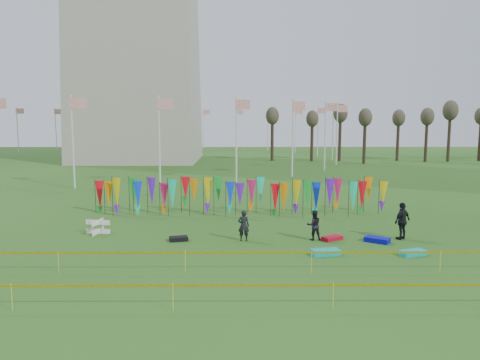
{
  "coord_description": "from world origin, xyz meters",
  "views": [
    {
      "loc": [
        0.07,
        -20.12,
        5.99
      ],
      "look_at": [
        0.23,
        6.0,
        2.56
      ],
      "focal_mm": 35.0,
      "sensor_mm": 36.0,
      "label": 1
    }
  ],
  "objects_px": {
    "kite_bag_turquoise": "(326,252)",
    "kite_bag_red": "(332,238)",
    "kite_bag_teal": "(413,253)",
    "kite_bag_blue": "(377,240)",
    "kite_bag_black": "(179,239)",
    "person_left": "(244,226)",
    "person_mid": "(314,225)",
    "box_kite": "(98,227)",
    "person_right": "(402,221)"
  },
  "relations": [
    {
      "from": "box_kite",
      "to": "kite_bag_red",
      "type": "xyz_separation_m",
      "value": [
        12.02,
        -1.33,
        -0.28
      ]
    },
    {
      "from": "person_right",
      "to": "kite_bag_blue",
      "type": "bearing_deg",
      "value": -14.29
    },
    {
      "from": "kite_bag_blue",
      "to": "kite_bag_black",
      "type": "bearing_deg",
      "value": 178.0
    },
    {
      "from": "person_right",
      "to": "box_kite",
      "type": "bearing_deg",
      "value": -39.88
    },
    {
      "from": "person_left",
      "to": "kite_bag_teal",
      "type": "bearing_deg",
      "value": 161.54
    },
    {
      "from": "kite_bag_blue",
      "to": "kite_bag_teal",
      "type": "distance_m",
      "value": 2.39
    },
    {
      "from": "kite_bag_black",
      "to": "box_kite",
      "type": "bearing_deg",
      "value": 162.05
    },
    {
      "from": "kite_bag_turquoise",
      "to": "kite_bag_black",
      "type": "relative_size",
      "value": 1.39
    },
    {
      "from": "person_mid",
      "to": "kite_bag_teal",
      "type": "height_order",
      "value": "person_mid"
    },
    {
      "from": "box_kite",
      "to": "kite_bag_red",
      "type": "distance_m",
      "value": 12.1
    },
    {
      "from": "kite_bag_blue",
      "to": "kite_bag_black",
      "type": "distance_m",
      "value": 9.75
    },
    {
      "from": "box_kite",
      "to": "kite_bag_black",
      "type": "height_order",
      "value": "box_kite"
    },
    {
      "from": "kite_bag_black",
      "to": "kite_bag_teal",
      "type": "relative_size",
      "value": 0.76
    },
    {
      "from": "person_left",
      "to": "kite_bag_teal",
      "type": "xyz_separation_m",
      "value": [
        7.45,
        -2.5,
        -0.66
      ]
    },
    {
      "from": "kite_bag_red",
      "to": "kite_bag_turquoise",
      "type": "bearing_deg",
      "value": -107.64
    },
    {
      "from": "person_left",
      "to": "kite_bag_blue",
      "type": "xyz_separation_m",
      "value": [
        6.53,
        -0.3,
        -0.65
      ]
    },
    {
      "from": "kite_bag_red",
      "to": "kite_bag_teal",
      "type": "distance_m",
      "value": 4.02
    },
    {
      "from": "box_kite",
      "to": "person_left",
      "type": "xyz_separation_m",
      "value": [
        7.61,
        -1.46,
        0.39
      ]
    },
    {
      "from": "box_kite",
      "to": "person_left",
      "type": "height_order",
      "value": "person_left"
    },
    {
      "from": "person_left",
      "to": "person_mid",
      "type": "bearing_deg",
      "value": -177.42
    },
    {
      "from": "kite_bag_red",
      "to": "kite_bag_teal",
      "type": "bearing_deg",
      "value": -40.95
    },
    {
      "from": "box_kite",
      "to": "kite_bag_black",
      "type": "distance_m",
      "value": 4.62
    },
    {
      "from": "box_kite",
      "to": "kite_bag_turquoise",
      "type": "xyz_separation_m",
      "value": [
        11.21,
        -3.9,
        -0.26
      ]
    },
    {
      "from": "kite_bag_teal",
      "to": "kite_bag_turquoise",
      "type": "bearing_deg",
      "value": 179.01
    },
    {
      "from": "person_mid",
      "to": "kite_bag_blue",
      "type": "xyz_separation_m",
      "value": [
        3.04,
        -0.45,
        -0.63
      ]
    },
    {
      "from": "person_right",
      "to": "kite_bag_blue",
      "type": "xyz_separation_m",
      "value": [
        -1.38,
        -0.53,
        -0.82
      ]
    },
    {
      "from": "kite_bag_turquoise",
      "to": "kite_bag_blue",
      "type": "xyz_separation_m",
      "value": [
        2.93,
        2.14,
        -0.0
      ]
    },
    {
      "from": "person_mid",
      "to": "kite_bag_red",
      "type": "bearing_deg",
      "value": 170.57
    },
    {
      "from": "kite_bag_turquoise",
      "to": "kite_bag_black",
      "type": "bearing_deg",
      "value": 160.04
    },
    {
      "from": "kite_bag_black",
      "to": "kite_bag_teal",
      "type": "height_order",
      "value": "kite_bag_teal"
    },
    {
      "from": "kite_bag_turquoise",
      "to": "kite_bag_blue",
      "type": "bearing_deg",
      "value": 36.12
    },
    {
      "from": "kite_bag_turquoise",
      "to": "kite_bag_red",
      "type": "distance_m",
      "value": 2.69
    },
    {
      "from": "kite_bag_black",
      "to": "kite_bag_red",
      "type": "bearing_deg",
      "value": 0.68
    },
    {
      "from": "kite_bag_blue",
      "to": "kite_bag_black",
      "type": "height_order",
      "value": "kite_bag_blue"
    },
    {
      "from": "kite_bag_teal",
      "to": "person_mid",
      "type": "bearing_deg",
      "value": 146.16
    },
    {
      "from": "person_left",
      "to": "kite_bag_turquoise",
      "type": "bearing_deg",
      "value": 146.01
    },
    {
      "from": "person_right",
      "to": "kite_bag_teal",
      "type": "xyz_separation_m",
      "value": [
        -0.46,
        -2.74,
        -0.83
      ]
    },
    {
      "from": "person_mid",
      "to": "kite_bag_red",
      "type": "xyz_separation_m",
      "value": [
        0.92,
        -0.02,
        -0.65
      ]
    },
    {
      "from": "kite_bag_teal",
      "to": "person_right",
      "type": "bearing_deg",
      "value": 80.43
    },
    {
      "from": "kite_bag_blue",
      "to": "box_kite",
      "type": "bearing_deg",
      "value": 172.89
    },
    {
      "from": "kite_bag_red",
      "to": "kite_bag_teal",
      "type": "height_order",
      "value": "kite_bag_teal"
    },
    {
      "from": "kite_bag_turquoise",
      "to": "kite_bag_blue",
      "type": "height_order",
      "value": "kite_bag_turquoise"
    },
    {
      "from": "person_mid",
      "to": "kite_bag_red",
      "type": "distance_m",
      "value": 1.13
    },
    {
      "from": "box_kite",
      "to": "kite_bag_blue",
      "type": "height_order",
      "value": "box_kite"
    },
    {
      "from": "kite_bag_red",
      "to": "kite_bag_black",
      "type": "xyz_separation_m",
      "value": [
        -7.64,
        -0.09,
        0.01
      ]
    },
    {
      "from": "kite_bag_black",
      "to": "person_right",
      "type": "bearing_deg",
      "value": 0.99
    },
    {
      "from": "kite_bag_turquoise",
      "to": "kite_bag_black",
      "type": "height_order",
      "value": "kite_bag_turquoise"
    },
    {
      "from": "kite_bag_black",
      "to": "kite_bag_teal",
      "type": "xyz_separation_m",
      "value": [
        10.67,
        -2.54,
        0.01
      ]
    },
    {
      "from": "kite_bag_turquoise",
      "to": "kite_bag_teal",
      "type": "distance_m",
      "value": 3.85
    },
    {
      "from": "person_left",
      "to": "kite_bag_red",
      "type": "height_order",
      "value": "person_left"
    }
  ]
}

